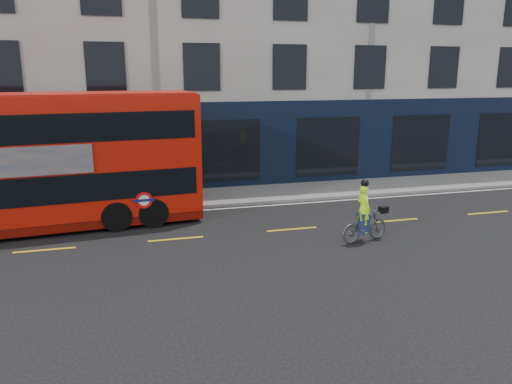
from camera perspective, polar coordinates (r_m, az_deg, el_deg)
name	(u,v)px	position (r m, az deg, el deg)	size (l,w,h in m)	color
ground	(181,255)	(15.14, -8.54, -7.14)	(120.00, 120.00, 0.00)	black
pavement	(163,200)	(21.31, -10.56, -0.90)	(60.00, 3.00, 0.12)	gray
kerb	(166,209)	(19.86, -10.21, -1.94)	(60.00, 0.12, 0.13)	gray
building_terrace	(146,27)	(27.16, -12.43, 17.93)	(50.00, 10.07, 15.00)	beige
road_edge_line	(167,213)	(19.59, -10.12, -2.34)	(58.00, 0.10, 0.01)	silver
lane_dashes	(176,239)	(16.54, -9.14, -5.32)	(58.00, 0.12, 0.01)	gold
bus	(28,162)	(18.41, -24.60, 3.15)	(11.66, 3.65, 4.63)	#BB1407
cyclist	(365,221)	(16.29, 12.31, -3.25)	(1.81, 0.86, 2.06)	#4E5053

